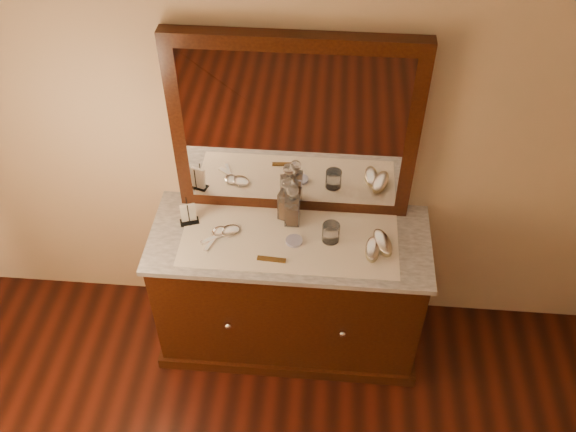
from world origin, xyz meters
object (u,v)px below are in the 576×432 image
object	(u,v)px
mirror_frame	(294,129)
pin_dish	(294,241)
decanter_right	(292,208)
brush_far	(382,243)
brush_near	(372,250)
hand_mirror_inner	(227,232)
decanter_left	(287,202)
comb	(272,259)
napkin_rack	(188,214)
hand_mirror_outer	(217,234)
dresser_cabinet	(290,292)

from	to	relation	value
mirror_frame	pin_dish	distance (m)	0.56
decanter_right	brush_far	size ratio (longest dim) A/B	1.30
mirror_frame	brush_far	size ratio (longest dim) A/B	6.19
brush_near	hand_mirror_inner	bearing A→B (deg)	174.49
decanter_left	decanter_right	size ratio (longest dim) A/B	1.05
comb	napkin_rack	xyz separation A→B (m)	(-0.45, 0.23, 0.05)
decanter_left	hand_mirror_inner	bearing A→B (deg)	-153.12
napkin_rack	brush_near	world-z (taller)	napkin_rack
pin_dish	comb	xyz separation A→B (m)	(-0.10, -0.13, -0.00)
pin_dish	hand_mirror_inner	world-z (taller)	hand_mirror_inner
decanter_left	hand_mirror_inner	distance (m)	0.35
decanter_left	comb	bearing A→B (deg)	-99.34
napkin_rack	decanter_right	bearing A→B (deg)	4.54
brush_near	mirror_frame	bearing A→B (deg)	142.73
mirror_frame	hand_mirror_outer	world-z (taller)	mirror_frame
dresser_cabinet	hand_mirror_outer	world-z (taller)	hand_mirror_outer
decanter_right	napkin_rack	bearing A→B (deg)	-175.46
dresser_cabinet	hand_mirror_inner	distance (m)	0.56
dresser_cabinet	decanter_left	xyz separation A→B (m)	(-0.02, 0.15, 0.55)
decanter_right	brush_near	xyz separation A→B (m)	(0.41, -0.18, -0.07)
hand_mirror_inner	decanter_left	bearing A→B (deg)	26.88
comb	hand_mirror_inner	size ratio (longest dim) A/B	0.68
mirror_frame	decanter_right	world-z (taller)	mirror_frame
hand_mirror_outer	decanter_left	bearing A→B (deg)	25.94
hand_mirror_outer	pin_dish	bearing A→B (deg)	-2.20
hand_mirror_inner	decanter_right	bearing A→B (deg)	18.74
pin_dish	napkin_rack	distance (m)	0.57
hand_mirror_outer	brush_far	bearing A→B (deg)	-0.54
comb	brush_near	xyz separation A→B (m)	(0.49, 0.09, 0.02)
dresser_cabinet	decanter_right	xyz separation A→B (m)	(0.01, 0.11, 0.54)
dresser_cabinet	napkin_rack	distance (m)	0.73
brush_far	napkin_rack	bearing A→B (deg)	174.68
napkin_rack	dresser_cabinet	bearing A→B (deg)	-7.23
decanter_left	hand_mirror_inner	xyz separation A→B (m)	(-0.30, -0.15, -0.09)
pin_dish	hand_mirror_inner	xyz separation A→B (m)	(-0.35, 0.03, 0.00)
dresser_cabinet	brush_near	size ratio (longest dim) A/B	8.50
dresser_cabinet	pin_dish	world-z (taller)	pin_dish
dresser_cabinet	hand_mirror_outer	bearing A→B (deg)	-177.26
dresser_cabinet	brush_near	world-z (taller)	brush_near
hand_mirror_inner	hand_mirror_outer	bearing A→B (deg)	-160.51
pin_dish	napkin_rack	size ratio (longest dim) A/B	0.58
hand_mirror_outer	dresser_cabinet	bearing A→B (deg)	2.74
comb	decanter_right	world-z (taller)	decanter_right
brush_far	hand_mirror_outer	size ratio (longest dim) A/B	1.02
mirror_frame	hand_mirror_outer	distance (m)	0.67
decanter_left	brush_far	bearing A→B (deg)	-19.60
decanter_left	brush_far	world-z (taller)	decanter_left
napkin_rack	decanter_right	size ratio (longest dim) A/B	0.58
brush_far	pin_dish	bearing A→B (deg)	-179.06
brush_near	hand_mirror_inner	world-z (taller)	brush_near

